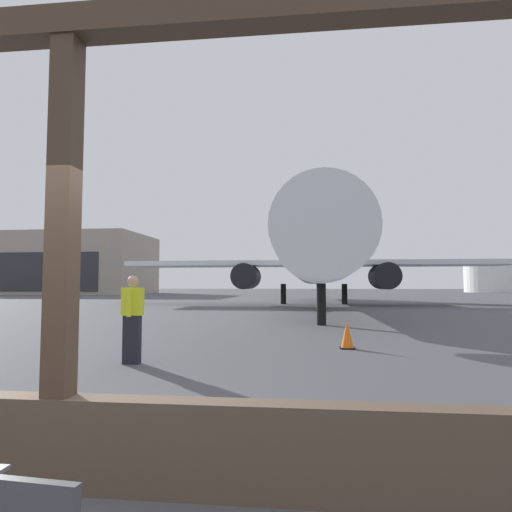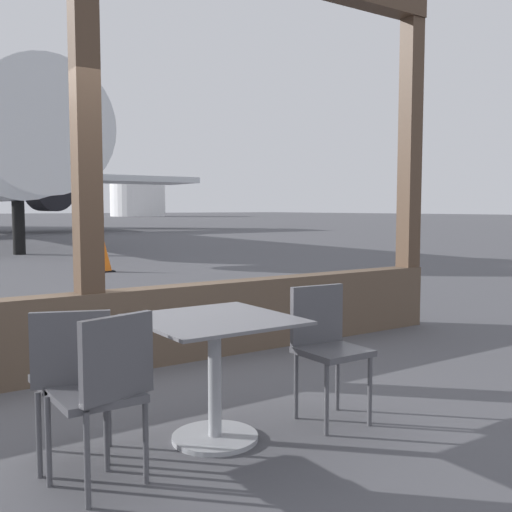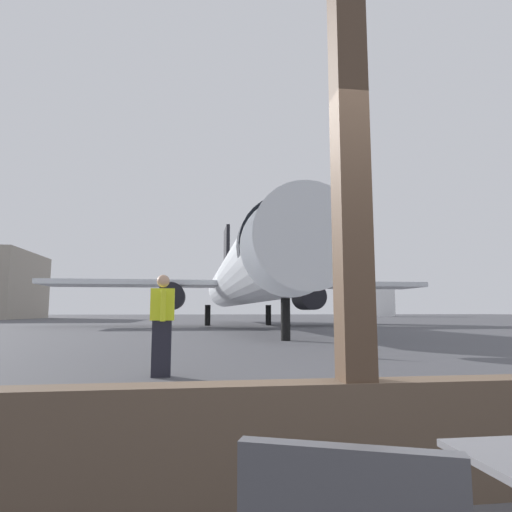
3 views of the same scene
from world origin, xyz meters
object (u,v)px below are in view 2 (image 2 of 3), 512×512
at_px(cafe_chair_aisle_left, 73,372).
at_px(fuel_storage_tank, 138,198).
at_px(dining_table, 215,365).
at_px(cafe_chair_window_left, 105,384).
at_px(traffic_cone, 104,257).
at_px(cafe_chair_window_right, 326,339).

xyz_separation_m(cafe_chair_aisle_left, fuel_storage_tank, (38.01, 88.79, 2.43)).
bearing_deg(cafe_chair_aisle_left, dining_table, -6.97).
height_order(cafe_chair_window_left, traffic_cone, cafe_chair_window_left).
bearing_deg(fuel_storage_tank, traffic_cone, -113.45).
relative_size(dining_table, cafe_chair_aisle_left, 1.00).
height_order(cafe_chair_window_right, cafe_chair_aisle_left, cafe_chair_window_right).
relative_size(cafe_chair_window_right, cafe_chair_aisle_left, 1.01).
distance_m(traffic_cone, fuel_storage_tank, 86.57).
xyz_separation_m(cafe_chair_window_right, fuel_storage_tank, (36.41, 88.98, 2.42)).
bearing_deg(cafe_chair_window_left, fuel_storage_tank, 66.93).
xyz_separation_m(cafe_chair_window_left, traffic_cone, (3.52, 9.75, -0.21)).
bearing_deg(fuel_storage_tank, cafe_chair_aisle_left, -113.18).
relative_size(cafe_chair_aisle_left, traffic_cone, 1.26).
bearing_deg(traffic_cone, cafe_chair_window_right, -101.60).
bearing_deg(cafe_chair_window_right, fuel_storage_tank, 67.75).
bearing_deg(dining_table, cafe_chair_window_left, -161.82).
bearing_deg(traffic_cone, cafe_chair_aisle_left, -110.79).
distance_m(cafe_chair_window_left, traffic_cone, 10.37).
height_order(dining_table, cafe_chair_window_right, cafe_chair_window_right).
bearing_deg(cafe_chair_window_left, cafe_chair_aisle_left, 98.17).
bearing_deg(cafe_chair_window_right, dining_table, 173.15).
bearing_deg(fuel_storage_tank, dining_table, -112.71).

